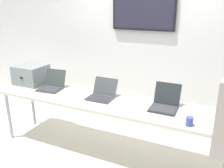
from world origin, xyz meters
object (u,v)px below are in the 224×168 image
laptop_station_1 (102,94)px  laptop_station_2 (165,103)px  workbench (114,105)px  laptop_station_0 (52,85)px  coffee_mug (189,121)px  equipment_box (31,74)px

laptop_station_1 → laptop_station_2: bearing=1.7°
workbench → laptop_station_2: (0.63, 0.08, 0.11)m
laptop_station_0 → coffee_mug: 1.98m
laptop_station_2 → coffee_mug: size_ratio=3.78×
laptop_station_0 → laptop_station_1: 0.81m
workbench → laptop_station_2: size_ratio=9.53×
laptop_station_0 → laptop_station_1: size_ratio=1.10×
laptop_station_1 → laptop_station_0: bearing=179.7°
laptop_station_0 → coffee_mug: bearing=-8.8°
workbench → coffee_mug: size_ratio=35.99×
equipment_box → laptop_station_0: 0.45m
laptop_station_0 → laptop_station_1: laptop_station_0 is taller
equipment_box → laptop_station_1: 1.25m
equipment_box → laptop_station_0: equipment_box is taller
laptop_station_0 → laptop_station_1: (0.81, -0.00, -0.00)m
workbench → laptop_station_2: laptop_station_2 is taller
laptop_station_2 → coffee_mug: 0.46m
laptop_station_0 → coffee_mug: (1.96, -0.30, -0.01)m
workbench → laptop_station_0: (-1.00, 0.05, 0.11)m
laptop_station_2 → equipment_box: bearing=178.7°
laptop_station_1 → laptop_station_2: (0.82, 0.02, 0.01)m
coffee_mug → laptop_station_0: bearing=171.2°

